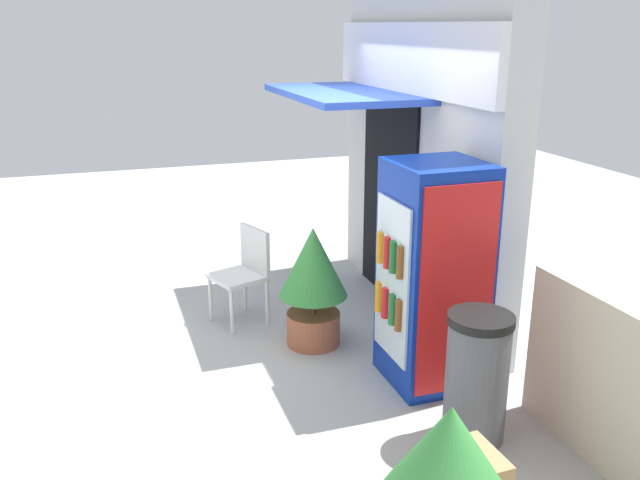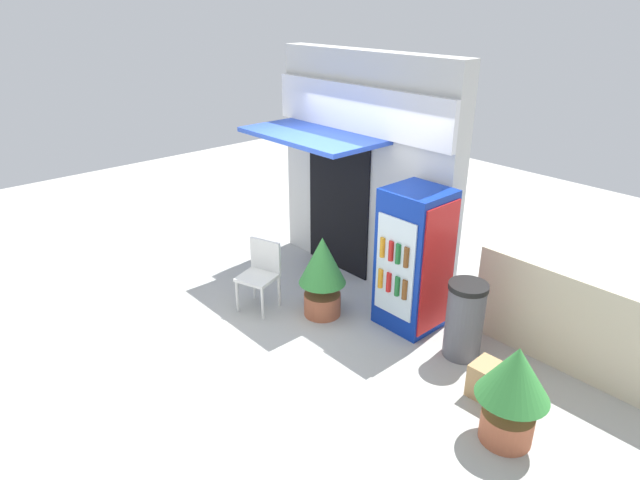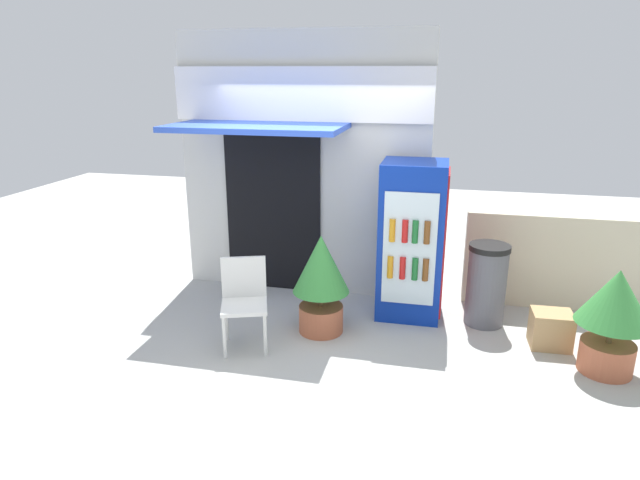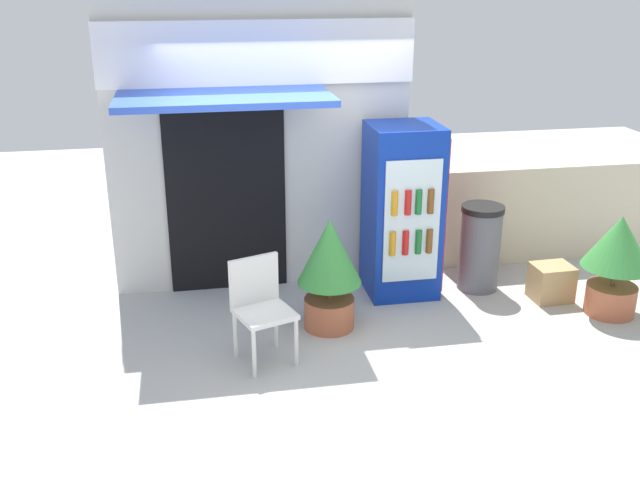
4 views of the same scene
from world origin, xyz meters
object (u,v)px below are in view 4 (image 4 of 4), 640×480
at_px(trash_bin, 480,247).
at_px(cardboard_box, 551,282).
at_px(plastic_chair, 260,302).
at_px(potted_plant_curbside, 617,256).
at_px(drink_cooler, 403,211).
at_px(potted_plant_near_shop, 329,266).

height_order(trash_bin, cardboard_box, trash_bin).
relative_size(plastic_chair, cardboard_box, 2.31).
bearing_deg(potted_plant_curbside, drink_cooler, 154.61).
distance_m(potted_plant_curbside, cardboard_box, 0.71).
distance_m(drink_cooler, potted_plant_near_shop, 1.13).
bearing_deg(trash_bin, drink_cooler, 174.22).
bearing_deg(potted_plant_curbside, cardboard_box, 136.21).
bearing_deg(potted_plant_near_shop, plastic_chair, -146.93).
bearing_deg(potted_plant_near_shop, cardboard_box, 4.61).
bearing_deg(plastic_chair, cardboard_box, 11.88).
xyz_separation_m(drink_cooler, cardboard_box, (1.43, -0.48, -0.68)).
bearing_deg(potted_plant_curbside, trash_bin, 142.44).
xyz_separation_m(drink_cooler, trash_bin, (0.81, -0.08, -0.41)).
relative_size(potted_plant_near_shop, trash_bin, 1.18).
distance_m(drink_cooler, trash_bin, 0.92).
bearing_deg(drink_cooler, trash_bin, -5.78).
bearing_deg(drink_cooler, potted_plant_near_shop, -142.75).
distance_m(drink_cooler, potted_plant_curbside, 2.06).
height_order(drink_cooler, potted_plant_curbside, drink_cooler).
xyz_separation_m(plastic_chair, trash_bin, (2.37, 1.02, -0.07)).
xyz_separation_m(plastic_chair, potted_plant_near_shop, (0.68, 0.44, 0.10)).
height_order(drink_cooler, trash_bin, drink_cooler).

